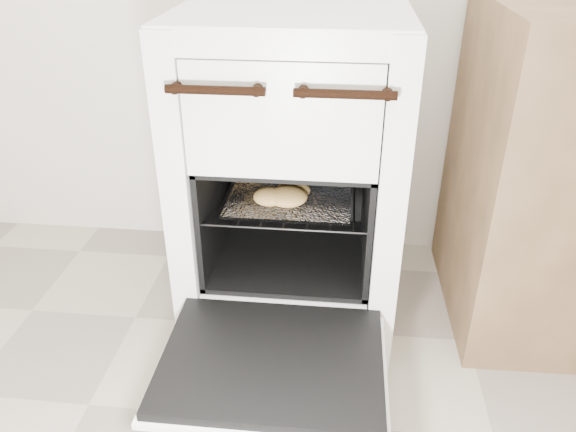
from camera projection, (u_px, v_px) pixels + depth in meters
The scene contains 5 objects.
stove at pixel (293, 177), 1.59m from camera, with size 0.58×0.64×0.89m.
oven_door at pixel (272, 363), 1.28m from camera, with size 0.52×0.40×0.04m.
oven_rack at pixel (291, 194), 1.54m from camera, with size 0.42×0.40×0.01m.
foil_sheet at pixel (290, 195), 1.52m from camera, with size 0.33×0.29×0.01m, color white.
baked_rolls at pixel (274, 187), 1.51m from camera, with size 0.25×0.27×0.05m.
Camera 1 is at (-0.06, -0.26, 1.11)m, focal length 35.00 mm.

